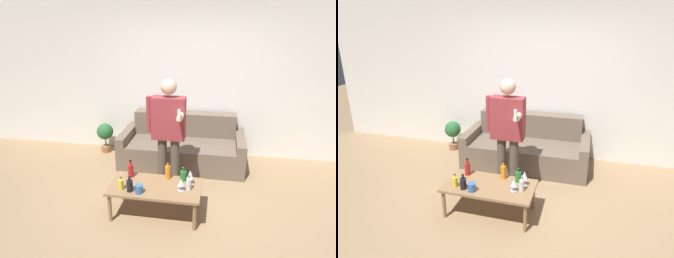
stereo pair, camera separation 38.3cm
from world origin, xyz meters
The scene contains 15 objects.
ground_plane centered at (0.00, 0.00, 0.00)m, with size 16.00×16.00×0.00m, color #997A56.
wall_back centered at (0.00, 2.06, 1.35)m, with size 8.00×0.06×2.70m.
couch centered at (-0.11, 1.58, 0.28)m, with size 1.99×0.93×0.80m.
coffee_table centered at (-0.25, 0.10, 0.35)m, with size 1.10×0.57×0.39m.
bottle_orange centered at (-0.52, -0.06, 0.47)m, with size 0.08×0.08×0.19m.
bottle_green centered at (-0.60, 0.27, 0.48)m, with size 0.07×0.07×0.23m.
bottle_dark centered at (-0.63, -0.04, 0.46)m, with size 0.06×0.06×0.17m.
bottle_yellow centered at (0.06, 0.28, 0.46)m, with size 0.08×0.08×0.18m.
bottle_red centered at (0.15, 0.08, 0.47)m, with size 0.06×0.06×0.19m.
bottle_clear centered at (-0.13, 0.30, 0.49)m, with size 0.07×0.07×0.24m.
wine_glass_near centered at (0.16, 0.21, 0.52)m, with size 0.08×0.08×0.18m.
wine_glass_far centered at (0.06, 0.05, 0.49)m, with size 0.08×0.08×0.15m.
cup_on_table centered at (-0.40, -0.08, 0.44)m, with size 0.09×0.09×0.10m.
person_standing_front centered at (-0.20, 0.73, 0.92)m, with size 0.52×0.42×1.57m.
potted_plant centered at (-1.53, 1.77, 0.35)m, with size 0.29×0.29×0.53m.
Camera 1 is at (0.44, -2.97, 2.27)m, focal length 32.00 mm.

